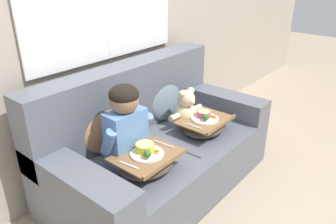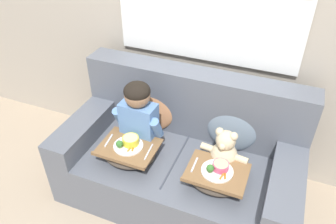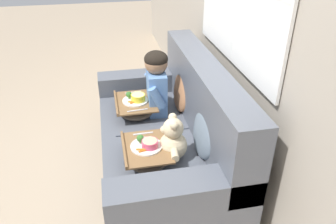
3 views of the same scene
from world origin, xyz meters
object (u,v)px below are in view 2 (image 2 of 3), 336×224
(child_figure, at_px, (138,112))
(lap_tray_teddy, at_px, (216,177))
(teddy_bear, at_px, (224,152))
(lap_tray_child, at_px, (129,151))
(throw_pillow_behind_child, at_px, (152,107))
(couch, at_px, (181,157))
(throw_pillow_behind_teddy, at_px, (233,126))

(child_figure, bearing_deg, lap_tray_teddy, -15.56)
(teddy_bear, xyz_separation_m, lap_tray_child, (-0.67, -0.18, -0.07))
(teddy_bear, height_order, lap_tray_child, teddy_bear)
(throw_pillow_behind_child, xyz_separation_m, lap_tray_teddy, (0.67, -0.42, -0.13))
(couch, bearing_deg, lap_tray_teddy, -34.72)
(throw_pillow_behind_child, xyz_separation_m, throw_pillow_behind_teddy, (0.67, 0.00, 0.00))
(couch, height_order, throw_pillow_behind_teddy, couch)
(throw_pillow_behind_teddy, distance_m, lap_tray_teddy, 0.44)
(throw_pillow_behind_teddy, bearing_deg, lap_tray_teddy, -89.97)
(couch, bearing_deg, child_figure, -172.24)
(couch, distance_m, throw_pillow_behind_teddy, 0.47)
(throw_pillow_behind_child, bearing_deg, lap_tray_teddy, -32.18)
(lap_tray_child, bearing_deg, couch, 34.71)
(lap_tray_child, bearing_deg, child_figure, 90.05)
(teddy_bear, distance_m, lap_tray_child, 0.70)
(child_figure, relative_size, lap_tray_child, 1.30)
(lap_tray_child, bearing_deg, throw_pillow_behind_child, 90.01)
(teddy_bear, bearing_deg, lap_tray_teddy, -89.76)
(teddy_bear, xyz_separation_m, lap_tray_teddy, (0.00, -0.18, -0.07))
(lap_tray_teddy, bearing_deg, throw_pillow_behind_teddy, 90.03)
(couch, bearing_deg, teddy_bear, -8.36)
(throw_pillow_behind_teddy, relative_size, lap_tray_child, 1.00)
(teddy_bear, bearing_deg, throw_pillow_behind_child, 160.39)
(teddy_bear, bearing_deg, child_figure, 179.70)
(throw_pillow_behind_teddy, bearing_deg, lap_tray_child, -147.83)
(throw_pillow_behind_teddy, distance_m, child_figure, 0.72)
(couch, height_order, throw_pillow_behind_child, couch)
(child_figure, height_order, teddy_bear, child_figure)
(couch, xyz_separation_m, lap_tray_teddy, (0.34, -0.23, 0.14))
(couch, relative_size, teddy_bear, 5.01)
(lap_tray_teddy, bearing_deg, couch, 145.28)
(couch, relative_size, lap_tray_child, 4.21)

